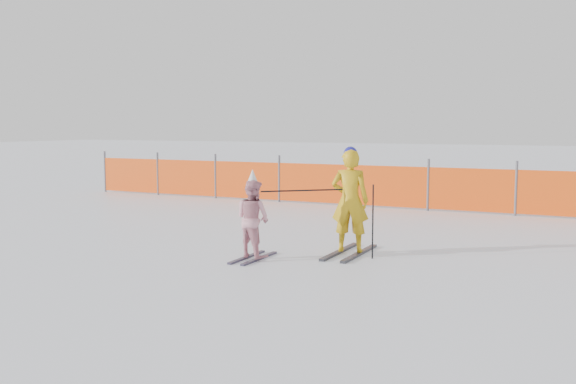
{
  "coord_description": "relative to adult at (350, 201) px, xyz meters",
  "views": [
    {
      "loc": [
        4.4,
        -8.55,
        2.06
      ],
      "look_at": [
        0.0,
        0.5,
        1.0
      ],
      "focal_mm": 40.0,
      "sensor_mm": 36.0,
      "label": 1
    }
  ],
  "objects": [
    {
      "name": "safety_fence",
      "position": [
        -3.08,
        5.7,
        -0.3
      ],
      "size": [
        14.13,
        0.06,
        1.25
      ],
      "color": "#595960",
      "rests_on": "ground"
    },
    {
      "name": "ground",
      "position": [
        -0.86,
        -0.97,
        -0.85
      ],
      "size": [
        120.0,
        120.0,
        0.0
      ],
      "primitive_type": "plane",
      "color": "white",
      "rests_on": "ground"
    },
    {
      "name": "adult",
      "position": [
        0.0,
        0.0,
        0.0
      ],
      "size": [
        0.66,
        1.49,
        1.72
      ],
      "color": "black",
      "rests_on": "ground"
    },
    {
      "name": "child",
      "position": [
        -1.2,
        -1.02,
        -0.22
      ],
      "size": [
        0.68,
        1.06,
        1.38
      ],
      "color": "black",
      "rests_on": "ground"
    },
    {
      "name": "ski_poles",
      "position": [
        -0.11,
        -0.37,
        -0.03
      ],
      "size": [
        1.58,
        0.87,
        1.15
      ],
      "color": "black",
      "rests_on": "ground"
    }
  ]
}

